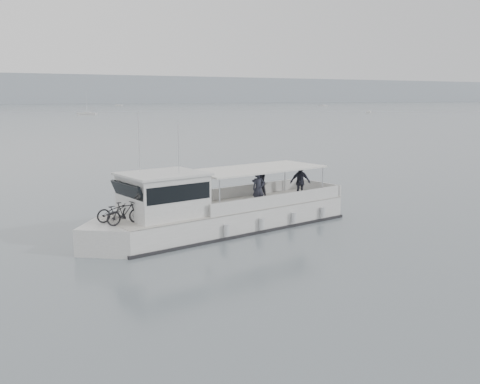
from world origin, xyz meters
name	(u,v)px	position (x,y,z in m)	size (l,w,h in m)	color
ground	(213,241)	(0.00, 0.00, 0.00)	(1400.00, 1400.00, 0.00)	slate
tour_boat	(209,212)	(0.49, 1.39, 0.87)	(12.77, 4.94, 5.32)	silver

